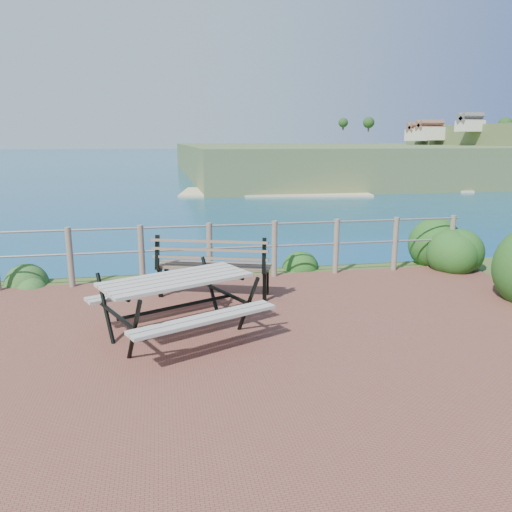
{
  "coord_description": "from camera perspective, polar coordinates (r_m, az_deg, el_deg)",
  "views": [
    {
      "loc": [
        -0.79,
        -5.06,
        2.41
      ],
      "look_at": [
        0.54,
        1.9,
        0.75
      ],
      "focal_mm": 35.0,
      "sensor_mm": 36.0,
      "label": 1
    }
  ],
  "objects": [
    {
      "name": "picnic_table",
      "position": [
        6.22,
        -9.01,
        -5.07
      ],
      "size": [
        1.92,
        1.43,
        0.75
      ],
      "rotation": [
        0.0,
        0.0,
        0.43
      ],
      "color": "gray",
      "rests_on": "ground"
    },
    {
      "name": "shrub_lip_east",
      "position": [
        9.76,
        5.74,
        -1.17
      ],
      "size": [
        0.7,
        0.7,
        0.42
      ],
      "primitive_type": "ellipsoid",
      "color": "#1E4A16",
      "rests_on": "ground"
    },
    {
      "name": "park_bench",
      "position": [
        7.71,
        -4.88,
        -0.04
      ],
      "size": [
        1.81,
        0.98,
        0.99
      ],
      "rotation": [
        0.0,
        0.0,
        -0.32
      ],
      "color": "brown",
      "rests_on": "ground"
    },
    {
      "name": "ground",
      "position": [
        5.66,
        -1.81,
        -12.02
      ],
      "size": [
        10.0,
        7.0,
        0.12
      ],
      "primitive_type": "cube",
      "color": "brown",
      "rests_on": "ground"
    },
    {
      "name": "shrub_lip_west",
      "position": [
        9.38,
        -24.44,
        -2.92
      ],
      "size": [
        0.77,
        0.77,
        0.51
      ],
      "primitive_type": "ellipsoid",
      "color": "#204B1C",
      "rests_on": "ground"
    },
    {
      "name": "shrub_right_edge",
      "position": [
        10.26,
        20.41,
        -1.24
      ],
      "size": [
        1.13,
        1.13,
        1.61
      ],
      "primitive_type": "ellipsoid",
      "color": "#1E4A16",
      "rests_on": "ground"
    },
    {
      "name": "ocean",
      "position": [
        205.08,
        -10.86,
        12.31
      ],
      "size": [
        1200.0,
        1200.0,
        0.0
      ],
      "primitive_type": "plane",
      "color": "#135772",
      "rests_on": "ground"
    },
    {
      "name": "safety_railing",
      "position": [
        8.65,
        -5.33,
        0.86
      ],
      "size": [
        9.4,
        0.1,
        1.0
      ],
      "color": "#6B5B4C",
      "rests_on": "ground"
    }
  ]
}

